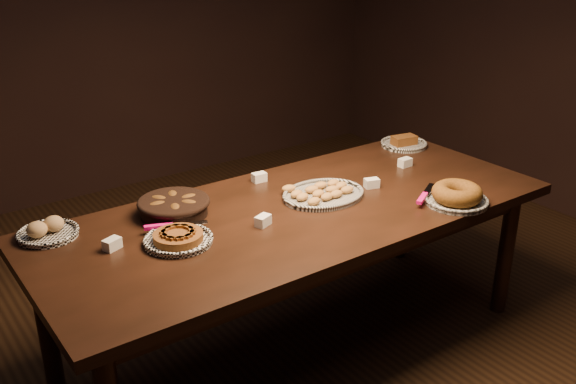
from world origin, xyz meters
TOP-DOWN VIEW (x-y plane):
  - ground at (0.00, 0.00)m, footprint 5.00×5.00m
  - buffet_table at (0.00, 0.00)m, footprint 2.40×1.00m
  - apple_tart_plate at (-0.60, 0.01)m, footprint 0.31×0.30m
  - madeleine_platter at (0.17, 0.04)m, footprint 0.41×0.33m
  - bundt_cake_plate at (0.63, -0.38)m, footprint 0.34×0.35m
  - croissant_basket at (-0.49, 0.27)m, footprint 0.39×0.39m
  - bread_roll_plate at (-1.01, 0.38)m, footprint 0.25×0.25m
  - loaf_plate at (1.02, 0.35)m, footprint 0.27×0.27m
  - tent_cards at (0.04, 0.11)m, footprint 1.70×0.49m

SIDE VIEW (x-z plane):
  - ground at x=0.00m, z-range 0.00..0.00m
  - buffet_table at x=0.00m, z-range 0.30..1.05m
  - madeleine_platter at x=0.17m, z-range 0.74..0.79m
  - loaf_plate at x=1.02m, z-range 0.74..0.80m
  - apple_tart_plate at x=-0.60m, z-range 0.74..0.80m
  - tent_cards at x=0.04m, z-range 0.75..0.79m
  - bread_roll_plate at x=-1.01m, z-range 0.74..0.82m
  - bundt_cake_plate at x=0.63m, z-range 0.74..0.84m
  - croissant_basket at x=-0.49m, z-range 0.76..0.84m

